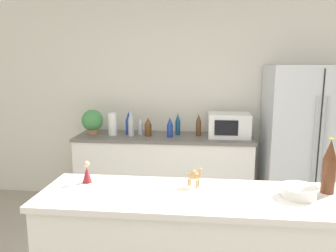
{
  "coord_description": "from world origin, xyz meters",
  "views": [
    {
      "loc": [
        0.16,
        -1.43,
        1.72
      ],
      "look_at": [
        -0.14,
        1.38,
        1.21
      ],
      "focal_mm": 35.0,
      "sensor_mm": 36.0,
      "label": 1
    }
  ],
  "objects_px": {
    "back_bottle_0": "(199,125)",
    "back_bottle_4": "(131,123)",
    "potted_plant": "(92,121)",
    "back_bottle_1": "(170,127)",
    "back_bottle_5": "(129,123)",
    "wine_bottle": "(329,167)",
    "paper_towel_roll": "(113,124)",
    "camel_figurine": "(194,175)",
    "refrigerator": "(307,143)",
    "back_bottle_3": "(140,126)",
    "wise_man_figurine_blue": "(87,173)",
    "microwave": "(229,125)",
    "back_bottle_2": "(148,127)",
    "fruit_bowl": "(299,191)",
    "back_bottle_6": "(178,124)"
  },
  "relations": [
    {
      "from": "back_bottle_0",
      "to": "back_bottle_4",
      "type": "bearing_deg",
      "value": -172.92
    },
    {
      "from": "potted_plant",
      "to": "back_bottle_1",
      "type": "distance_m",
      "value": 0.96
    },
    {
      "from": "back_bottle_5",
      "to": "wine_bottle",
      "type": "bearing_deg",
      "value": -50.12
    },
    {
      "from": "wine_bottle",
      "to": "potted_plant",
      "type": "bearing_deg",
      "value": 137.23
    },
    {
      "from": "paper_towel_roll",
      "to": "back_bottle_4",
      "type": "distance_m",
      "value": 0.24
    },
    {
      "from": "camel_figurine",
      "to": "wine_bottle",
      "type": "bearing_deg",
      "value": -1.18
    },
    {
      "from": "refrigerator",
      "to": "back_bottle_1",
      "type": "distance_m",
      "value": 1.57
    },
    {
      "from": "back_bottle_3",
      "to": "back_bottle_5",
      "type": "distance_m",
      "value": 0.15
    },
    {
      "from": "camel_figurine",
      "to": "back_bottle_4",
      "type": "bearing_deg",
      "value": 113.47
    },
    {
      "from": "camel_figurine",
      "to": "wise_man_figurine_blue",
      "type": "height_order",
      "value": "wise_man_figurine_blue"
    },
    {
      "from": "back_bottle_1",
      "to": "wine_bottle",
      "type": "bearing_deg",
      "value": -59.12
    },
    {
      "from": "refrigerator",
      "to": "camel_figurine",
      "type": "distance_m",
      "value": 2.21
    },
    {
      "from": "back_bottle_1",
      "to": "wise_man_figurine_blue",
      "type": "xyz_separation_m",
      "value": [
        -0.34,
        -1.84,
        0.04
      ]
    },
    {
      "from": "refrigerator",
      "to": "microwave",
      "type": "xyz_separation_m",
      "value": [
        -0.87,
        0.1,
        0.17
      ]
    },
    {
      "from": "back_bottle_0",
      "to": "back_bottle_5",
      "type": "relative_size",
      "value": 0.96
    },
    {
      "from": "refrigerator",
      "to": "wise_man_figurine_blue",
      "type": "height_order",
      "value": "refrigerator"
    },
    {
      "from": "refrigerator",
      "to": "back_bottle_1",
      "type": "xyz_separation_m",
      "value": [
        -1.56,
        0.02,
        0.15
      ]
    },
    {
      "from": "back_bottle_0",
      "to": "back_bottle_2",
      "type": "height_order",
      "value": "back_bottle_0"
    },
    {
      "from": "back_bottle_4",
      "to": "wise_man_figurine_blue",
      "type": "relative_size",
      "value": 2.28
    },
    {
      "from": "paper_towel_roll",
      "to": "microwave",
      "type": "xyz_separation_m",
      "value": [
        1.39,
        0.04,
        0.01
      ]
    },
    {
      "from": "fruit_bowl",
      "to": "microwave",
      "type": "bearing_deg",
      "value": 96.73
    },
    {
      "from": "wine_bottle",
      "to": "back_bottle_4",
      "type": "bearing_deg",
      "value": 130.29
    },
    {
      "from": "microwave",
      "to": "wine_bottle",
      "type": "xyz_separation_m",
      "value": [
        0.42,
        -1.94,
        0.11
      ]
    },
    {
      "from": "back_bottle_1",
      "to": "camel_figurine",
      "type": "relative_size",
      "value": 1.94
    },
    {
      "from": "back_bottle_0",
      "to": "wine_bottle",
      "type": "relative_size",
      "value": 0.85
    },
    {
      "from": "wine_bottle",
      "to": "camel_figurine",
      "type": "bearing_deg",
      "value": 178.82
    },
    {
      "from": "potted_plant",
      "to": "back_bottle_3",
      "type": "height_order",
      "value": "potted_plant"
    },
    {
      "from": "refrigerator",
      "to": "microwave",
      "type": "relative_size",
      "value": 3.62
    },
    {
      "from": "back_bottle_4",
      "to": "back_bottle_1",
      "type": "bearing_deg",
      "value": -0.27
    },
    {
      "from": "back_bottle_1",
      "to": "back_bottle_4",
      "type": "bearing_deg",
      "value": 179.73
    },
    {
      "from": "wise_man_figurine_blue",
      "to": "microwave",
      "type": "bearing_deg",
      "value": 61.8
    },
    {
      "from": "back_bottle_4",
      "to": "wine_bottle",
      "type": "xyz_separation_m",
      "value": [
        1.58,
        -1.86,
        0.1
      ]
    },
    {
      "from": "back_bottle_0",
      "to": "back_bottle_6",
      "type": "distance_m",
      "value": 0.26
    },
    {
      "from": "microwave",
      "to": "back_bottle_2",
      "type": "bearing_deg",
      "value": -176.73
    },
    {
      "from": "potted_plant",
      "to": "paper_towel_roll",
      "type": "xyz_separation_m",
      "value": [
        0.25,
        -0.01,
        -0.03
      ]
    },
    {
      "from": "wine_bottle",
      "to": "paper_towel_roll",
      "type": "bearing_deg",
      "value": 133.67
    },
    {
      "from": "back_bottle_3",
      "to": "wine_bottle",
      "type": "xyz_separation_m",
      "value": [
        1.48,
        -1.94,
        0.14
      ]
    },
    {
      "from": "potted_plant",
      "to": "wise_man_figurine_blue",
      "type": "bearing_deg",
      "value": -72.08
    },
    {
      "from": "back_bottle_0",
      "to": "back_bottle_5",
      "type": "xyz_separation_m",
      "value": [
        -0.85,
        -0.01,
        0.01
      ]
    },
    {
      "from": "back_bottle_1",
      "to": "back_bottle_6",
      "type": "distance_m",
      "value": 0.17
    },
    {
      "from": "refrigerator",
      "to": "potted_plant",
      "type": "height_order",
      "value": "refrigerator"
    },
    {
      "from": "paper_towel_roll",
      "to": "camel_figurine",
      "type": "height_order",
      "value": "paper_towel_roll"
    },
    {
      "from": "back_bottle_5",
      "to": "fruit_bowl",
      "type": "xyz_separation_m",
      "value": [
        1.45,
        -2.03,
        -0.01
      ]
    },
    {
      "from": "potted_plant",
      "to": "wise_man_figurine_blue",
      "type": "height_order",
      "value": "potted_plant"
    },
    {
      "from": "paper_towel_roll",
      "to": "microwave",
      "type": "distance_m",
      "value": 1.39
    },
    {
      "from": "potted_plant",
      "to": "fruit_bowl",
      "type": "xyz_separation_m",
      "value": [
        1.89,
        -2.0,
        -0.04
      ]
    },
    {
      "from": "back_bottle_3",
      "to": "back_bottle_4",
      "type": "relative_size",
      "value": 0.72
    },
    {
      "from": "wine_bottle",
      "to": "camel_figurine",
      "type": "relative_size",
      "value": 2.61
    },
    {
      "from": "back_bottle_6",
      "to": "wine_bottle",
      "type": "distance_m",
      "value": 2.26
    },
    {
      "from": "back_bottle_5",
      "to": "fruit_bowl",
      "type": "distance_m",
      "value": 2.49
    }
  ]
}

